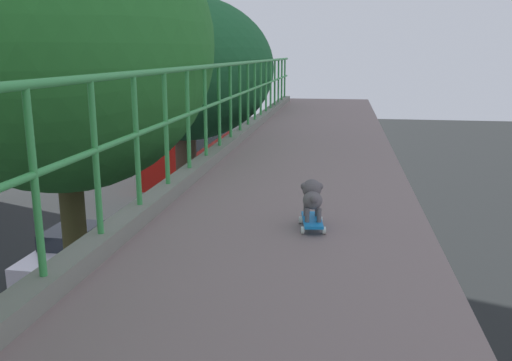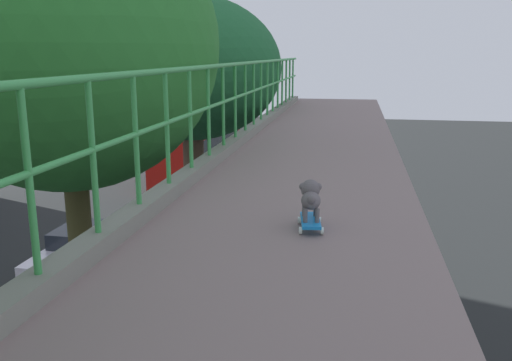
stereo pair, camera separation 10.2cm
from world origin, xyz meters
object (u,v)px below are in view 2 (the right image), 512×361
at_px(car_red_taxi_fifth, 135,302).
at_px(car_silver_seventh, 204,222).
at_px(toy_skateboard, 310,221).
at_px(small_dog, 311,196).
at_px(city_bus, 200,144).
at_px(car_white_sixth, 79,248).

xyz_separation_m(car_red_taxi_fifth, car_silver_seventh, (-0.08, 7.14, -0.01)).
bearing_deg(toy_skateboard, small_dog, 98.46).
height_order(car_silver_seventh, toy_skateboard, toy_skateboard).
height_order(city_bus, toy_skateboard, toy_skateboard).
distance_m(car_white_sixth, city_bus, 14.92).
distance_m(car_white_sixth, small_dog, 15.64).
distance_m(city_bus, small_dog, 28.40).
xyz_separation_m(car_white_sixth, city_bus, (-0.02, 14.88, 1.15)).
height_order(car_red_taxi_fifth, car_white_sixth, car_red_taxi_fifth).
xyz_separation_m(car_red_taxi_fifth, car_white_sixth, (-3.47, 3.48, -0.01)).
height_order(toy_skateboard, small_dog, small_dog).
xyz_separation_m(car_silver_seventh, toy_skateboard, (5.35, -15.49, 5.20)).
bearing_deg(car_white_sixth, small_dog, -53.47).
xyz_separation_m(car_red_taxi_fifth, small_dog, (5.27, -8.31, 5.39)).
bearing_deg(city_bus, car_red_taxi_fifth, -79.27).
bearing_deg(car_white_sixth, car_red_taxi_fifth, -45.15).
bearing_deg(car_white_sixth, city_bus, 90.06).
relative_size(car_silver_seventh, city_bus, 0.39).
bearing_deg(city_bus, car_silver_seventh, -73.13).
xyz_separation_m(toy_skateboard, small_dog, (-0.01, 0.04, 0.20)).
distance_m(car_red_taxi_fifth, toy_skateboard, 11.16).
xyz_separation_m(car_red_taxi_fifth, city_bus, (-3.48, 18.36, 1.14)).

